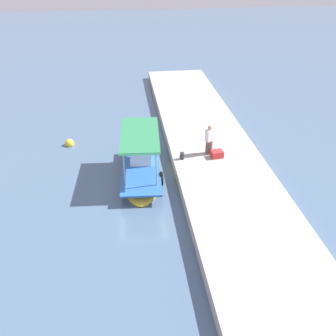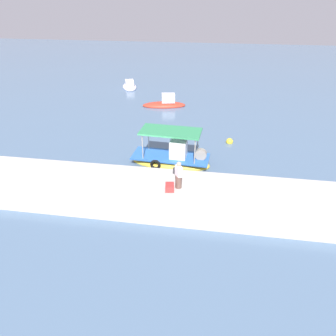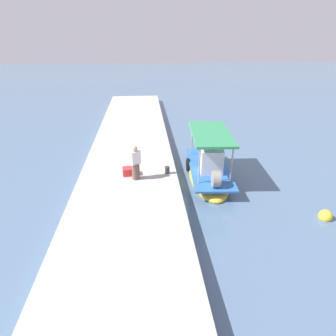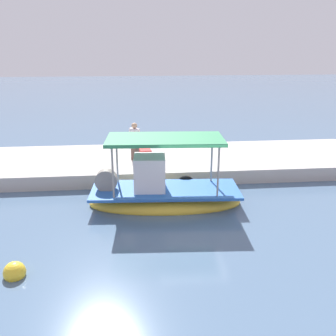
{
  "view_description": "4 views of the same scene",
  "coord_description": "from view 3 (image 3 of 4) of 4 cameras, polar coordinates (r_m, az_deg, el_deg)",
  "views": [
    {
      "loc": [
        -16.15,
        0.65,
        10.67
      ],
      "look_at": [
        0.46,
        -1.45,
        0.75
      ],
      "focal_mm": 40.62,
      "sensor_mm": 36.0,
      "label": 1
    },
    {
      "loc": [
        3.67,
        -18.81,
        10.57
      ],
      "look_at": [
        1.23,
        -2.84,
        1.22
      ],
      "focal_mm": 32.6,
      "sensor_mm": 36.0,
      "label": 2
    },
    {
      "loc": [
        14.83,
        -3.43,
        7.19
      ],
      "look_at": [
        1.39,
        -2.3,
        0.82
      ],
      "focal_mm": 31.2,
      "sensor_mm": 36.0,
      "label": 3
    },
    {
      "loc": [
        2.12,
        12.53,
        5.6
      ],
      "look_at": [
        0.73,
        -1.67,
        0.89
      ],
      "focal_mm": 39.95,
      "sensor_mm": 36.0,
      "label": 4
    }
  ],
  "objects": [
    {
      "name": "dock_quay",
      "position": [
        16.38,
        -7.48,
        0.19
      ],
      "size": [
        36.0,
        4.9,
        0.6
      ],
      "primitive_type": "cube",
      "color": "#B5AFAA",
      "rests_on": "ground_plane"
    },
    {
      "name": "cargo_crate",
      "position": [
        14.77,
        -7.61,
        -0.62
      ],
      "size": [
        0.58,
        0.69,
        0.38
      ],
      "primitive_type": "cube",
      "rotation": [
        0.0,
        0.0,
        1.71
      ],
      "color": "red",
      "rests_on": "dock_quay"
    },
    {
      "name": "main_fishing_boat",
      "position": [
        15.68,
        7.93,
        -0.47
      ],
      "size": [
        5.68,
        2.33,
        2.88
      ],
      "color": "gold",
      "rests_on": "ground_plane"
    },
    {
      "name": "fisherman_near_bollard",
      "position": [
        14.09,
        -6.38,
        0.74
      ],
      "size": [
        0.53,
        0.55,
        1.71
      ],
      "color": "brown",
      "rests_on": "dock_quay"
    },
    {
      "name": "marker_buoy",
      "position": [
        14.09,
        28.38,
        -8.28
      ],
      "size": [
        0.56,
        0.56,
        0.56
      ],
      "color": "yellow",
      "rests_on": "ground_plane"
    },
    {
      "name": "ground_plane",
      "position": [
        16.84,
        7.44,
        -0.21
      ],
      "size": [
        120.0,
        120.0,
        0.0
      ],
      "primitive_type": "plane",
      "color": "slate"
    },
    {
      "name": "mooring_bollard",
      "position": [
        14.76,
        -0.15,
        -0.4
      ],
      "size": [
        0.24,
        0.24,
        0.38
      ],
      "primitive_type": "cylinder",
      "color": "#2D2D33",
      "rests_on": "dock_quay"
    }
  ]
}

